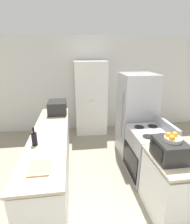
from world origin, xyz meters
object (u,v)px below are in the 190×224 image
wine_bottle (34,139)px  fruit_bowl (172,138)px  refrigerator (136,116)px  toaster_oven (169,150)px  stove (148,153)px  microwave (57,107)px  pantry_cabinet (91,98)px

wine_bottle → fruit_bowl: bearing=-18.4°
refrigerator → wine_bottle: refrigerator is taller
wine_bottle → toaster_oven: wine_bottle is taller
stove → microwave: size_ratio=2.14×
refrigerator → wine_bottle: bearing=-152.2°
wine_bottle → fruit_bowl: (1.76, -0.59, 0.19)m
stove → fruit_bowl: 1.09m
toaster_oven → stove: bearing=81.0°
refrigerator → microwave: 1.72m
refrigerator → toaster_oven: refrigerator is taller
toaster_oven → fruit_bowl: (0.01, -0.01, 0.17)m
toaster_oven → fruit_bowl: bearing=-31.0°
stove → fruit_bowl: (-0.11, -0.80, 0.73)m
pantry_cabinet → refrigerator: bearing=-55.7°
stove → wine_bottle: bearing=-173.5°
microwave → wine_bottle: (-0.24, -1.39, -0.03)m
wine_bottle → toaster_oven: bearing=-18.3°
microwave → wine_bottle: bearing=-99.6°
refrigerator → toaster_oven: size_ratio=4.28×
pantry_cabinet → refrigerator: size_ratio=1.11×
pantry_cabinet → stove: bearing=-68.2°
wine_bottle → stove: bearing=6.5°
stove → wine_bottle: (-1.88, -0.22, 0.54)m
refrigerator → pantry_cabinet: bearing=124.3°
stove → wine_bottle: 1.97m
stove → refrigerator: size_ratio=0.59×
pantry_cabinet → fruit_bowl: 2.91m
wine_bottle → pantry_cabinet: bearing=64.4°
pantry_cabinet → stove: (0.81, -2.02, -0.53)m
stove → refrigerator: 0.90m
refrigerator → wine_bottle: (-1.91, -1.01, 0.11)m
fruit_bowl → refrigerator: bearing=84.9°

